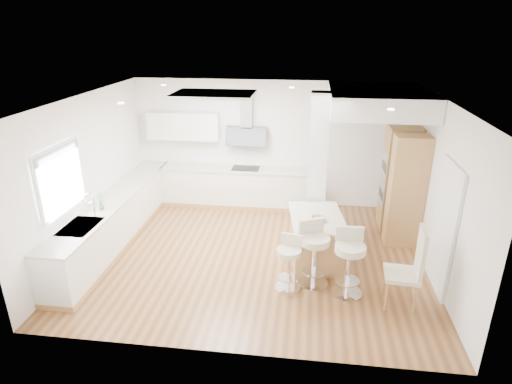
# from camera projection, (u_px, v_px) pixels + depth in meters

# --- Properties ---
(ground) EXTENTS (6.00, 6.00, 0.00)m
(ground) POSITION_uv_depth(u_px,v_px,m) (255.00, 255.00, 7.77)
(ground) COLOR #905F35
(ground) RESTS_ON ground
(ceiling) EXTENTS (6.00, 5.00, 0.02)m
(ceiling) POSITION_uv_depth(u_px,v_px,m) (255.00, 255.00, 7.77)
(ceiling) COLOR white
(ceiling) RESTS_ON ground
(wall_back) EXTENTS (6.00, 0.04, 2.80)m
(wall_back) POSITION_uv_depth(u_px,v_px,m) (270.00, 144.00, 9.55)
(wall_back) COLOR white
(wall_back) RESTS_ON ground
(wall_left) EXTENTS (0.04, 5.00, 2.80)m
(wall_left) POSITION_uv_depth(u_px,v_px,m) (88.00, 175.00, 7.60)
(wall_left) COLOR white
(wall_left) RESTS_ON ground
(wall_right) EXTENTS (0.04, 5.00, 2.80)m
(wall_right) POSITION_uv_depth(u_px,v_px,m) (439.00, 191.00, 6.90)
(wall_right) COLOR white
(wall_right) RESTS_ON ground
(skylight) EXTENTS (4.10, 2.10, 0.06)m
(skylight) POSITION_uv_depth(u_px,v_px,m) (214.00, 94.00, 7.39)
(skylight) COLOR white
(skylight) RESTS_ON ground
(window_left) EXTENTS (0.06, 1.28, 1.07)m
(window_left) POSITION_uv_depth(u_px,v_px,m) (60.00, 177.00, 6.66)
(window_left) COLOR white
(window_left) RESTS_ON ground
(doorway_right) EXTENTS (0.05, 1.00, 2.10)m
(doorway_right) POSITION_uv_depth(u_px,v_px,m) (444.00, 230.00, 6.49)
(doorway_right) COLOR #413A33
(doorway_right) RESTS_ON ground
(counter_left) EXTENTS (0.63, 4.50, 1.35)m
(counter_left) POSITION_uv_depth(u_px,v_px,m) (116.00, 219.00, 8.13)
(counter_left) COLOR tan
(counter_left) RESTS_ON ground
(counter_back) EXTENTS (3.62, 0.63, 2.50)m
(counter_back) POSITION_uv_depth(u_px,v_px,m) (228.00, 176.00, 9.67)
(counter_back) COLOR tan
(counter_back) RESTS_ON ground
(pillar) EXTENTS (0.35, 0.35, 2.80)m
(pillar) POSITION_uv_depth(u_px,v_px,m) (317.00, 168.00, 8.00)
(pillar) COLOR white
(pillar) RESTS_ON ground
(soffit) EXTENTS (1.78, 2.20, 0.40)m
(soffit) POSITION_uv_depth(u_px,v_px,m) (378.00, 100.00, 7.85)
(soffit) COLOR white
(soffit) RESTS_ON ground
(oven_column) EXTENTS (0.63, 1.21, 2.10)m
(oven_column) POSITION_uv_depth(u_px,v_px,m) (402.00, 184.00, 8.20)
(oven_column) COLOR tan
(oven_column) RESTS_ON ground
(peninsula) EXTENTS (1.06, 1.45, 0.88)m
(peninsula) POSITION_uv_depth(u_px,v_px,m) (316.00, 238.00, 7.49)
(peninsula) COLOR tan
(peninsula) RESTS_ON ground
(bar_stool_a) EXTENTS (0.49, 0.49, 0.90)m
(bar_stool_a) POSITION_uv_depth(u_px,v_px,m) (289.00, 260.00, 6.61)
(bar_stool_a) COLOR silver
(bar_stool_a) RESTS_ON ground
(bar_stool_b) EXTENTS (0.64, 0.64, 1.07)m
(bar_stool_b) POSITION_uv_depth(u_px,v_px,m) (314.00, 250.00, 6.70)
(bar_stool_b) COLOR silver
(bar_stool_b) RESTS_ON ground
(bar_stool_c) EXTENTS (0.51, 0.51, 1.08)m
(bar_stool_c) POSITION_uv_depth(u_px,v_px,m) (349.00, 259.00, 6.45)
(bar_stool_c) COLOR silver
(bar_stool_c) RESTS_ON ground
(dining_chair) EXTENTS (0.53, 0.53, 1.26)m
(dining_chair) POSITION_uv_depth(u_px,v_px,m) (411.00, 266.00, 6.14)
(dining_chair) COLOR beige
(dining_chair) RESTS_ON ground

